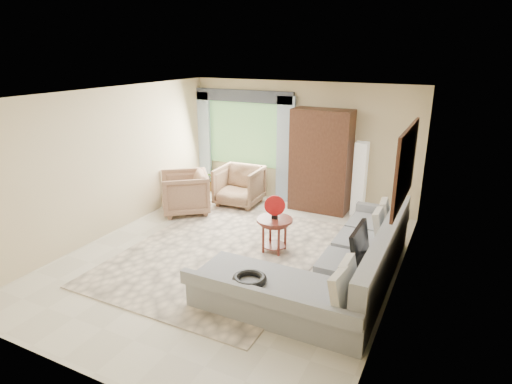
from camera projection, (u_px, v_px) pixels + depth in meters
The scene contains 17 objects.
ground at pixel (233, 257), 6.96m from camera, with size 6.00×6.00×0.00m, color silver.
area_rug at pixel (224, 252), 7.11m from camera, with size 3.00×4.00×0.02m, color beige.
sectional_sofa at pixel (337, 270), 5.97m from camera, with size 2.30×3.46×0.90m.
tv_screen at pixel (360, 244), 5.76m from camera, with size 0.06×0.74×0.48m, color black.
garden_hose at pixel (250, 279), 5.23m from camera, with size 0.43×0.43×0.09m, color black.
coffee_table at pixel (274, 235), 7.04m from camera, with size 0.59×0.59×0.59m.
red_disc at pixel (275, 206), 6.88m from camera, with size 0.34×0.34×0.03m, color #A91011.
armchair_left at pixel (185, 193), 8.74m from camera, with size 0.91×0.94×0.85m, color #9E7456.
armchair_right at pixel (239, 186), 9.19m from camera, with size 0.89×0.92×0.84m, color #947151.
potted_plant at pixel (215, 179), 10.15m from camera, with size 0.51×0.45×0.57m, color #999999.
armoire at pixel (321, 161), 8.70m from camera, with size 1.20×0.55×2.10m, color #321A10.
floor_lamp at pixel (360, 179), 8.51m from camera, with size 0.24×0.24×1.50m, color silver.
window at pixel (244, 134), 9.60m from camera, with size 1.80×0.04×1.40m, color #669E59.
curtain_left at pixel (203, 141), 10.05m from camera, with size 0.40×0.08×2.30m, color #9EB7CC.
curtain_right at pixel (285, 150), 9.17m from camera, with size 0.40×0.08×2.30m, color #9EB7CC.
valance at pixel (242, 96), 9.27m from camera, with size 2.40×0.12×0.26m, color #1E232D.
wall_mirror at pixel (405, 166), 5.66m from camera, with size 0.05×1.70×1.05m.
Camera 1 is at (3.12, -5.44, 3.22)m, focal length 30.00 mm.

